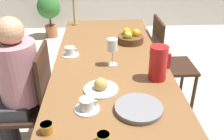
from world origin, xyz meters
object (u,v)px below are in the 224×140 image
Objects in this scene: wine_glass_water at (112,46)px; serving_tray at (139,108)px; bread_plate at (101,87)px; candlestick_tall at (74,14)px; potted_plant at (49,10)px; fruit_bowl at (130,38)px; jam_jar_red at (103,138)px; red_pitcher at (158,63)px; teacup_near_person at (87,105)px; jam_jar_amber at (47,128)px; person_seated at (15,81)px; chair_opposite at (167,61)px; chair_person_side at (32,103)px; teacup_across at (70,52)px.

serving_tray is (0.11, -0.58, -0.14)m from wine_glass_water.
candlestick_tall reaches higher than bread_plate.
wine_glass_water is 2.90m from potted_plant.
fruit_bowl is at bearing -63.22° from potted_plant.
red_pitcher is at bearing 56.58° from jam_jar_red.
teacup_near_person is 2.22× the size of jam_jar_amber.
person_seated is 5.33× the size of bread_plate.
jam_jar_red is (-0.21, -0.24, 0.02)m from serving_tray.
potted_plant is at bearing 99.54° from jam_jar_amber.
candlestick_tall is at bearing 109.70° from wine_glass_water.
wine_glass_water is (-0.60, -0.58, 0.43)m from chair_opposite.
chair_person_side is at bearing 145.98° from serving_tray.
chair_opposite is at bearing 68.98° from red_pitcher.
wine_glass_water is at bearing 141.89° from red_pitcher.
fruit_bowl is at bearing 85.49° from serving_tray.
jam_jar_amber is (-0.97, -1.30, 0.30)m from chair_opposite.
person_seated is 5.67× the size of wine_glass_water.
chair_person_side reaches higher than teacup_across.
chair_person_side is 2.88× the size of candlestick_tall.
potted_plant is (-0.59, 1.72, -0.40)m from candlestick_tall.
candlestick_tall is (-0.35, 0.99, -0.03)m from wine_glass_water.
candlestick_tall is (-0.26, 1.34, 0.10)m from bread_plate.
serving_tray is at bearing -120.63° from person_seated.
chair_person_side reaches higher than jam_jar_red.
chair_person_side is at bearing -137.54° from teacup_across.
chair_opposite is 3.93× the size of red_pitcher.
teacup_across is at bearing 146.09° from red_pitcher.
wine_glass_water is 1.45× the size of teacup_near_person.
teacup_across is 2.22× the size of jam_jar_red.
wine_glass_water reaches higher than jam_jar_amber.
chair_person_side is at bearing -147.67° from fruit_bowl.
bread_plate reaches higher than potted_plant.
serving_tray is at bearing -117.33° from red_pitcher.
chair_opposite reaches higher than bread_plate.
chair_opposite is at bearing -62.12° from chair_person_side.
red_pitcher is 1.08× the size of bread_plate.
teacup_across is at bearing 150.13° from wine_glass_water.
chair_person_side is 14.51× the size of jam_jar_amber.
teacup_across is 0.61× the size of fruit_bowl.
wine_glass_water is 1.05m from candlestick_tall.
jam_jar_amber is (0.26, -0.65, 0.30)m from chair_person_side.
jam_jar_red is (0.54, -0.74, 0.30)m from chair_person_side.
bread_plate is at bearing 67.73° from teacup_near_person.
jam_jar_red is (0.00, -0.46, 0.01)m from bread_plate.
teacup_near_person reaches higher than jam_jar_amber.
candlestick_tall is (-0.02, 0.80, 0.10)m from teacup_across.
chair_person_side is at bearing 152.79° from bread_plate.
potted_plant is at bearing 103.33° from teacup_near_person.
fruit_bowl is at bearing -72.26° from chair_opposite.
candlestick_tall reaches higher than teacup_near_person.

